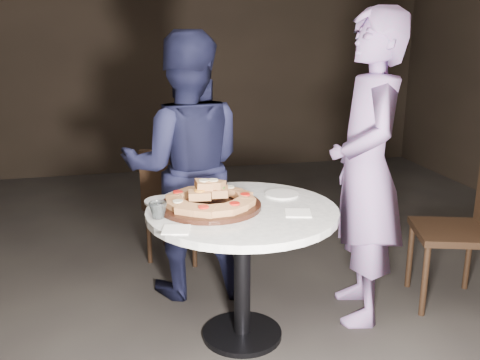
% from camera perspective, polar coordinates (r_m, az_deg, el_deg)
% --- Properties ---
extents(floor, '(7.00, 7.00, 0.00)m').
position_cam_1_polar(floor, '(2.92, -2.28, -16.29)').
color(floor, black).
rests_on(floor, ground).
extents(table, '(1.13, 1.13, 0.71)m').
position_cam_1_polar(table, '(2.66, 0.24, -5.71)').
color(table, black).
rests_on(table, ground).
extents(serving_board, '(0.66, 0.66, 0.02)m').
position_cam_1_polar(serving_board, '(2.62, -3.20, -2.75)').
color(serving_board, black).
rests_on(serving_board, table).
extents(focaccia_pile, '(0.45, 0.45, 0.12)m').
position_cam_1_polar(focaccia_pile, '(2.61, -3.26, -1.81)').
color(focaccia_pile, '#A96F41').
rests_on(focaccia_pile, serving_board).
extents(plate_left, '(0.20, 0.20, 0.01)m').
position_cam_1_polar(plate_left, '(2.73, -8.27, -2.26)').
color(plate_left, white).
rests_on(plate_left, table).
extents(plate_right, '(0.22, 0.22, 0.01)m').
position_cam_1_polar(plate_right, '(2.83, 4.49, -1.52)').
color(plate_right, white).
rests_on(plate_right, table).
extents(water_glass, '(0.09, 0.09, 0.08)m').
position_cam_1_polar(water_glass, '(2.50, -8.73, -3.20)').
color(water_glass, silver).
rests_on(water_glass, table).
extents(napkin_near, '(0.14, 0.14, 0.01)m').
position_cam_1_polar(napkin_near, '(2.35, -6.82, -5.28)').
color(napkin_near, white).
rests_on(napkin_near, table).
extents(napkin_far, '(0.15, 0.15, 0.01)m').
position_cam_1_polar(napkin_far, '(2.56, 6.20, -3.50)').
color(napkin_far, white).
rests_on(napkin_far, table).
extents(chair_far, '(0.50, 0.51, 0.80)m').
position_cam_1_polar(chair_far, '(3.63, -7.08, -1.78)').
color(chair_far, black).
rests_on(chair_far, ground).
extents(chair_right, '(0.53, 0.51, 0.87)m').
position_cam_1_polar(chair_right, '(3.30, 23.28, -4.07)').
color(chair_right, black).
rests_on(chair_right, ground).
extents(diner_navy, '(0.82, 0.67, 1.55)m').
position_cam_1_polar(diner_navy, '(3.13, -5.80, 1.36)').
color(diner_navy, black).
rests_on(diner_navy, ground).
extents(diner_teal, '(0.52, 0.68, 1.67)m').
position_cam_1_polar(diner_teal, '(2.90, 13.33, 1.02)').
color(diner_teal, slate).
rests_on(diner_teal, ground).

